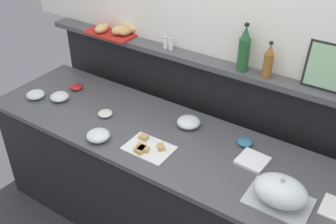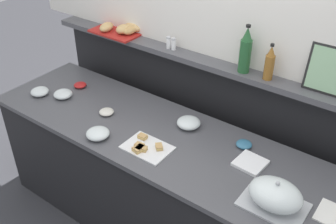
% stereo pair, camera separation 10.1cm
% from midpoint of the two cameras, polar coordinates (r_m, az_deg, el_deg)
% --- Properties ---
extents(ground_plane, '(12.00, 12.00, 0.00)m').
position_cam_midpoint_polar(ground_plane, '(3.55, 6.81, -10.67)').
color(ground_plane, '#38383D').
extents(buffet_counter, '(2.74, 0.76, 0.90)m').
position_cam_midpoint_polar(buffet_counter, '(2.86, 1.19, -11.01)').
color(buffet_counter, black).
rests_on(buffet_counter, ground_plane).
extents(back_ledge_unit, '(2.85, 0.22, 1.27)m').
position_cam_midpoint_polar(back_ledge_unit, '(3.09, 7.19, -2.24)').
color(back_ledge_unit, black).
rests_on(back_ledge_unit, ground_plane).
extents(sandwich_platter_side, '(0.30, 0.21, 0.04)m').
position_cam_midpoint_polar(sandwich_platter_side, '(2.49, -2.04, -5.08)').
color(sandwich_platter_side, white).
rests_on(sandwich_platter_side, buffet_counter).
extents(serving_cloche, '(0.34, 0.24, 0.17)m').
position_cam_midpoint_polar(serving_cloche, '(2.17, 16.51, -11.48)').
color(serving_cloche, '#B7BABF').
rests_on(serving_cloche, buffet_counter).
extents(glass_bowl_large, '(0.14, 0.14, 0.05)m').
position_cam_midpoint_polar(glass_bowl_large, '(3.16, -17.13, 2.78)').
color(glass_bowl_large, silver).
rests_on(glass_bowl_large, buffet_counter).
extents(glass_bowl_medium, '(0.14, 0.14, 0.06)m').
position_cam_midpoint_polar(glass_bowl_medium, '(3.08, -13.99, 2.47)').
color(glass_bowl_medium, silver).
rests_on(glass_bowl_medium, buffet_counter).
extents(glass_bowl_small, '(0.15, 0.15, 0.06)m').
position_cam_midpoint_polar(glass_bowl_small, '(2.60, -8.99, -3.14)').
color(glass_bowl_small, silver).
rests_on(glass_bowl_small, buffet_counter).
extents(glass_bowl_extra, '(0.16, 0.16, 0.06)m').
position_cam_midpoint_polar(glass_bowl_extra, '(2.67, 4.07, -1.61)').
color(glass_bowl_extra, silver).
rests_on(glass_bowl_extra, buffet_counter).
extents(condiment_bowl_red, '(0.10, 0.10, 0.03)m').
position_cam_midpoint_polar(condiment_bowl_red, '(3.20, -11.67, 3.82)').
color(condiment_bowl_red, red).
rests_on(condiment_bowl_red, buffet_counter).
extents(condiment_bowl_cream, '(0.10, 0.10, 0.04)m').
position_cam_midpoint_polar(condiment_bowl_cream, '(2.82, -7.84, 0.00)').
color(condiment_bowl_cream, silver).
rests_on(condiment_bowl_cream, buffet_counter).
extents(condiment_bowl_dark, '(0.10, 0.10, 0.04)m').
position_cam_midpoint_polar(condiment_bowl_dark, '(2.55, 12.01, -4.58)').
color(condiment_bowl_dark, teal).
rests_on(condiment_bowl_dark, buffet_counter).
extents(napkin_stack, '(0.18, 0.18, 0.02)m').
position_cam_midpoint_polar(napkin_stack, '(2.43, 12.95, -7.19)').
color(napkin_stack, white).
rests_on(napkin_stack, buffet_counter).
extents(wine_bottle_green, '(0.08, 0.08, 0.32)m').
position_cam_midpoint_polar(wine_bottle_green, '(2.56, 12.23, 8.55)').
color(wine_bottle_green, '#23562D').
rests_on(wine_bottle_green, back_ledge_unit).
extents(vinegar_bottle_amber, '(0.06, 0.06, 0.24)m').
position_cam_midpoint_polar(vinegar_bottle_amber, '(2.52, 15.54, 6.71)').
color(vinegar_bottle_amber, '#8E5B23').
rests_on(vinegar_bottle_amber, back_ledge_unit).
extents(salt_shaker, '(0.03, 0.03, 0.09)m').
position_cam_midpoint_polar(salt_shaker, '(2.88, 1.11, 9.97)').
color(salt_shaker, white).
rests_on(salt_shaker, back_ledge_unit).
extents(pepper_shaker, '(0.03, 0.03, 0.09)m').
position_cam_midpoint_polar(pepper_shaker, '(2.86, 1.84, 9.76)').
color(pepper_shaker, white).
rests_on(pepper_shaker, back_ledge_unit).
extents(bread_basket, '(0.40, 0.26, 0.08)m').
position_cam_midpoint_polar(bread_basket, '(3.15, -5.71, 11.77)').
color(bread_basket, '#B2231E').
rests_on(bread_basket, back_ledge_unit).
extents(framed_picture, '(0.24, 0.06, 0.28)m').
position_cam_midpoint_polar(framed_picture, '(2.47, 23.04, 5.58)').
color(framed_picture, black).
rests_on(framed_picture, back_ledge_unit).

